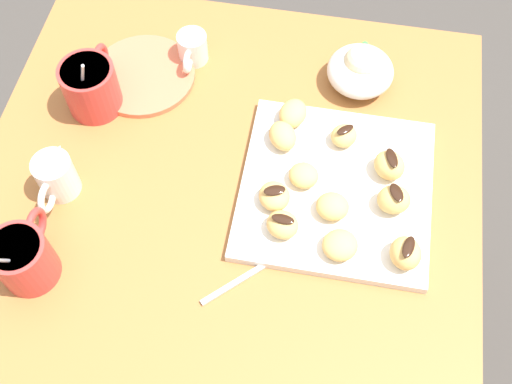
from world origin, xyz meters
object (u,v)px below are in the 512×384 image
beignet_1 (394,199)px  beignet_5 (283,136)px  cream_pitcher_white (55,176)px  beignet_0 (332,206)px  beignet_2 (389,165)px  beignet_10 (282,225)px  coffee_mug_red_right (91,85)px  beignet_7 (340,245)px  dining_table (225,244)px  beignet_4 (304,175)px  chocolate_sauce_pitcher (192,47)px  pastry_plate_square (336,189)px  beignet_9 (293,113)px  beignet_8 (274,196)px  coffee_mug_red_left (24,257)px  saucer_coral_left (143,75)px  beignet_6 (406,253)px  beignet_3 (344,136)px  ice_cream_bowl (361,69)px

beignet_1 → beignet_5: 0.20m
cream_pitcher_white → beignet_0: bearing=-86.6°
beignet_2 → beignet_5: (0.03, 0.17, -0.00)m
beignet_1 → beignet_10: 0.17m
coffee_mug_red_right → beignet_7: 0.48m
beignet_2 → beignet_5: 0.17m
dining_table → beignet_1: beignet_1 is taller
beignet_4 → beignet_10: beignet_10 is taller
chocolate_sauce_pitcher → beignet_2: chocolate_sauce_pitcher is taller
pastry_plate_square → beignet_9: 0.15m
beignet_8 → beignet_0: bearing=-91.5°
beignet_7 → beignet_1: bearing=-39.3°
beignet_5 → chocolate_sauce_pitcher: bearing=48.9°
beignet_10 → beignet_0: bearing=-57.8°
beignet_4 → beignet_8: (-0.04, 0.04, 0.00)m
chocolate_sauce_pitcher → beignet_2: 0.40m
pastry_plate_square → cream_pitcher_white: 0.43m
coffee_mug_red_left → chocolate_sauce_pitcher: size_ratio=1.45×
dining_table → pastry_plate_square: size_ratio=2.94×
cream_pitcher_white → beignet_1: cream_pitcher_white is taller
dining_table → pastry_plate_square: pastry_plate_square is taller
saucer_coral_left → beignet_7: (-0.28, -0.37, 0.03)m
cream_pitcher_white → beignet_6: size_ratio=2.04×
pastry_plate_square → beignet_6: beignet_6 is taller
coffee_mug_red_left → beignet_6: size_ratio=2.60×
coffee_mug_red_left → beignet_3: size_ratio=3.07×
coffee_mug_red_left → beignet_4: (0.21, -0.37, -0.02)m
beignet_0 → beignet_1: (0.03, -0.09, 0.00)m
saucer_coral_left → beignet_3: bearing=-103.5°
beignet_0 → beignet_5: beignet_5 is taller
ice_cream_bowl → beignet_5: bearing=145.0°
beignet_5 → beignet_10: (-0.16, -0.02, -0.00)m
chocolate_sauce_pitcher → saucer_coral_left: 0.10m
beignet_4 → chocolate_sauce_pitcher: bearing=45.1°
beignet_0 → beignet_5: bearing=39.4°
cream_pitcher_white → pastry_plate_square: bearing=-80.6°
cream_pitcher_white → dining_table: bearing=-86.8°
saucer_coral_left → beignet_1: bearing=-113.4°
cream_pitcher_white → beignet_1: 0.51m
beignet_3 → beignet_8: bearing=144.6°
coffee_mug_red_left → chocolate_sauce_pitcher: coffee_mug_red_left is taller
beignet_10 → beignet_7: bearing=-101.4°
dining_table → beignet_0: bearing=-86.2°
dining_table → beignet_5: beignet_5 is taller
beignet_2 → beignet_6: size_ratio=1.00×
saucer_coral_left → beignet_6: size_ratio=3.54×
beignet_4 → beignet_8: beignet_8 is taller
beignet_5 → beignet_7: bearing=-147.5°
chocolate_sauce_pitcher → beignet_3: (-0.14, -0.28, 0.00)m
saucer_coral_left → beignet_8: 0.34m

